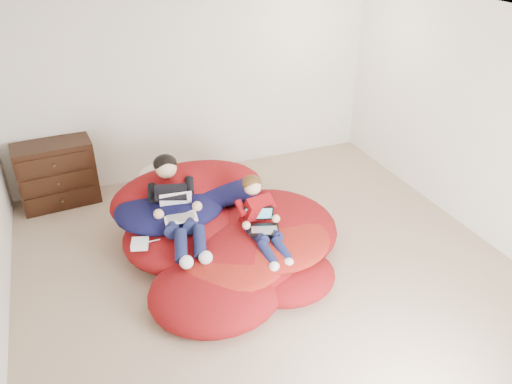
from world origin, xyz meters
name	(u,v)px	position (x,y,z in m)	size (l,w,h in m)	color
room_shell	(269,253)	(0.00, 0.00, 0.22)	(5.10, 5.10, 2.77)	tan
dresser	(57,174)	(-1.90, 2.25, 0.41)	(0.94, 0.55, 0.82)	black
beanbag_pile	(226,235)	(-0.32, 0.43, 0.26)	(2.36, 2.37, 0.88)	maroon
cream_pillow	(159,176)	(-0.80, 1.33, 0.62)	(0.47, 0.30, 0.30)	silver
older_boy	(175,201)	(-0.78, 0.65, 0.66)	(0.43, 1.26, 0.68)	black
younger_boy	(260,216)	(-0.04, 0.14, 0.61)	(0.31, 0.91, 0.63)	maroon
laptop_white	(178,209)	(-0.78, 0.53, 0.63)	(0.35, 0.37, 0.22)	white
laptop_black	(262,222)	(-0.04, 0.10, 0.55)	(0.35, 0.39, 0.21)	black
power_adapter	(140,244)	(-1.22, 0.38, 0.42)	(0.16, 0.16, 0.06)	white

